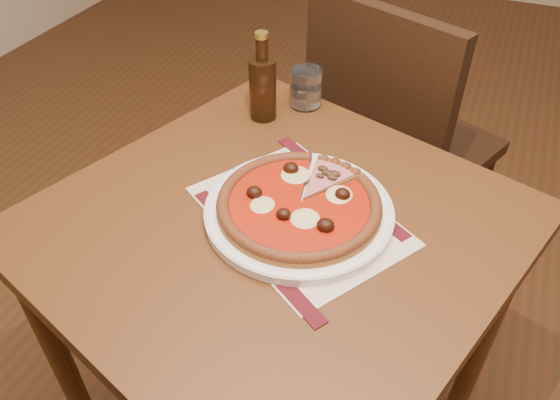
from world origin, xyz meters
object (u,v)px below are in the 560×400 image
Objects in this scene: chair_far at (392,136)px; water_glass at (306,88)px; pizza at (299,203)px; bottle at (263,86)px; plate at (299,211)px; table at (276,257)px.

chair_far reaches higher than water_glass.
bottle is (-0.20, 0.29, 0.05)m from pizza.
pizza is 1.47× the size of bottle.
chair_far is 0.68m from plate.
plate is 3.83× the size of water_glass.
plate is 1.70× the size of bottle.
plate is at bearing 71.89° from pizza.
table is 0.68m from chair_far.
plate is 0.02m from pizza.
bottle is (-0.20, 0.29, 0.07)m from plate.
water_glass is (-0.13, 0.38, 0.03)m from plate.
bottle is at bearing -128.89° from water_glass.
bottle is at bearing 124.82° from pizza.
bottle is (-0.17, 0.31, 0.18)m from table.
bottle reaches higher than plate.
pizza is at bearing 33.79° from table.
plate is 0.40m from water_glass.
chair_far reaches higher than table.
water_glass is at bearing 109.01° from pizza.
plate is (0.04, 0.02, 0.11)m from table.
pizza is at bearing 108.38° from chair_far.
pizza is (0.04, 0.02, 0.13)m from table.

